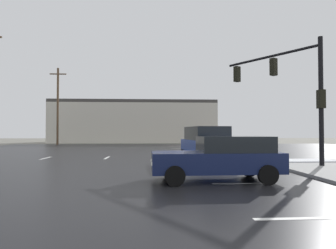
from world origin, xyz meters
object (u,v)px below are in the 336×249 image
Objects in this scene: traffic_signal_mast at (290,83)px; utility_pole_distant at (58,105)px; suv_blue at (206,144)px; sedan_red at (215,140)px; sedan_navy at (220,157)px.

utility_pole_distant reaches higher than traffic_signal_mast.
utility_pole_distant is (-15.66, 23.57, 4.30)m from suv_blue.
traffic_signal_mast is at bearing -113.88° from suv_blue.
traffic_signal_mast is 0.60× the size of utility_pole_distant.
sedan_navy is (-4.80, -22.92, 0.00)m from sedan_red.
sedan_navy is at bearing -100.01° from sedan_red.
traffic_signal_mast is 7.58m from sedan_navy.
utility_pole_distant is at bearing 4.66° from traffic_signal_mast.
utility_pole_distant reaches higher than suv_blue.
traffic_signal_mast reaches higher than sedan_navy.
utility_pole_distant is (-19.84, 6.75, 4.54)m from sedan_red.
utility_pole_distant is (-15.03, 29.67, 4.54)m from sedan_navy.
traffic_signal_mast is 31.97m from utility_pole_distant.
traffic_signal_mast is at bearing -87.98° from sedan_red.
suv_blue is 6.14m from sedan_navy.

